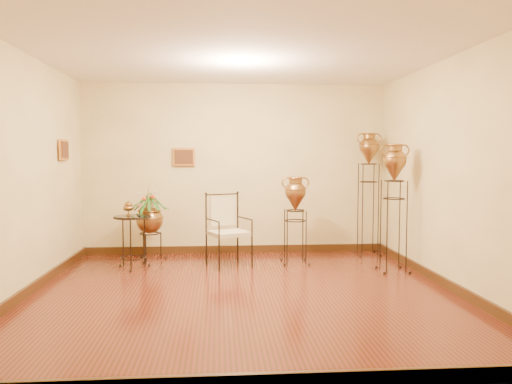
{
  "coord_description": "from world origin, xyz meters",
  "views": [
    {
      "loc": [
        -0.28,
        -5.79,
        1.6
      ],
      "look_at": [
        0.25,
        1.3,
        1.1
      ],
      "focal_mm": 35.0,
      "sensor_mm": 36.0,
      "label": 1
    }
  ],
  "objects": [
    {
      "name": "side_table",
      "position": [
        -1.52,
        1.42,
        0.4
      ],
      "size": [
        0.67,
        0.67,
        0.96
      ],
      "rotation": [
        0.0,
        0.0,
        0.37
      ],
      "color": "black",
      "rests_on": "ground"
    },
    {
      "name": "planter_urn",
      "position": [
        -1.35,
        1.97,
        0.68
      ],
      "size": [
        0.78,
        0.78,
        1.22
      ],
      "rotation": [
        0.0,
        0.0,
        0.22
      ],
      "color": "black",
      "rests_on": "ground"
    },
    {
      "name": "armchair",
      "position": [
        -0.14,
        1.44,
        0.53
      ],
      "size": [
        0.77,
        0.75,
        1.06
      ],
      "rotation": [
        0.0,
        0.0,
        0.41
      ],
      "color": "black",
      "rests_on": "ground"
    },
    {
      "name": "room_shell",
      "position": [
        -0.01,
        0.01,
        1.73
      ],
      "size": [
        5.02,
        5.02,
        2.81
      ],
      "color": "#F9EAA0",
      "rests_on": "ground"
    },
    {
      "name": "amphora_tall",
      "position": [
        2.15,
        2.15,
        1.03
      ],
      "size": [
        0.47,
        0.47,
        2.01
      ],
      "rotation": [
        0.0,
        0.0,
        0.2
      ],
      "color": "black",
      "rests_on": "ground"
    },
    {
      "name": "ground",
      "position": [
        0.0,
        0.0,
        0.0
      ],
      "size": [
        5.0,
        5.0,
        0.0
      ],
      "primitive_type": "plane",
      "color": "maroon",
      "rests_on": "ground"
    },
    {
      "name": "amphora_mid",
      "position": [
        2.15,
        0.96,
        0.91
      ],
      "size": [
        0.45,
        0.45,
        1.8
      ],
      "rotation": [
        0.0,
        0.0,
        0.13
      ],
      "color": "black",
      "rests_on": "ground"
    },
    {
      "name": "amphora_short",
      "position": [
        0.86,
        1.59,
        0.66
      ],
      "size": [
        0.49,
        0.49,
        1.33
      ],
      "rotation": [
        0.0,
        0.0,
        -0.24
      ],
      "color": "black",
      "rests_on": "ground"
    }
  ]
}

